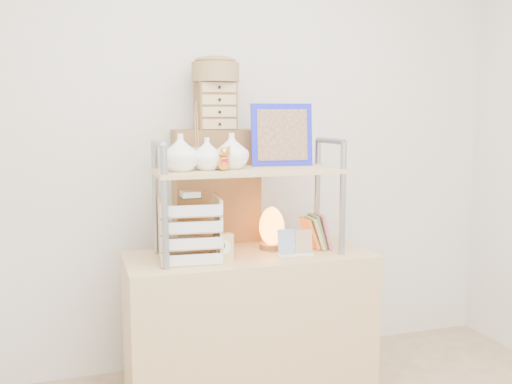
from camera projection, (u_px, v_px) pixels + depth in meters
room_shell at (319, 36)px, 1.91m from camera, size 3.42×3.41×2.61m
desk at (249, 327)px, 2.85m from camera, size 1.20×0.50×0.75m
cabinet at (216, 253)px, 3.14m from camera, size 0.46×0.26×1.35m
hutch at (234, 164)px, 2.73m from camera, size 0.90×0.34×0.74m
letter_tray at (191, 233)px, 2.66m from camera, size 0.29×0.28×0.33m
salt_lamp at (272, 227)px, 2.90m from camera, size 0.14×0.13×0.22m
desk_clock at (223, 247)px, 2.67m from camera, size 0.10×0.06×0.13m
postcard_stand at (295, 247)px, 2.78m from camera, size 0.18×0.07×0.13m
drawer_chest at (216, 106)px, 3.01m from camera, size 0.20×0.16×0.25m
woven_basket at (215, 72)px, 2.99m from camera, size 0.25×0.25×0.10m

